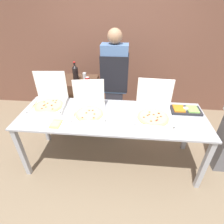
{
  "coord_description": "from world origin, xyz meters",
  "views": [
    {
      "loc": [
        0.17,
        -1.91,
        2.17
      ],
      "look_at": [
        0.0,
        0.0,
        0.91
      ],
      "focal_mm": 28.0,
      "sensor_mm": 36.0,
      "label": 1
    }
  ],
  "objects_px": {
    "soda_bottle": "(75,72)",
    "soda_can_colored": "(87,81)",
    "paper_plate_front_center": "(56,124)",
    "veggie_tray": "(185,110)",
    "pizza_box_far_left": "(153,111)",
    "pizza_box_far_right": "(89,109)",
    "soda_can_silver": "(85,76)",
    "pizza_box_near_right": "(50,100)",
    "person_server_vest": "(114,82)"
  },
  "relations": [
    {
      "from": "pizza_box_near_right",
      "to": "person_server_vest",
      "type": "relative_size",
      "value": 0.28
    },
    {
      "from": "pizza_box_far_right",
      "to": "veggie_tray",
      "type": "distance_m",
      "value": 1.31
    },
    {
      "from": "pizza_box_far_left",
      "to": "paper_plate_front_center",
      "type": "distance_m",
      "value": 1.24
    },
    {
      "from": "soda_bottle",
      "to": "soda_can_silver",
      "type": "height_order",
      "value": "soda_bottle"
    },
    {
      "from": "soda_bottle",
      "to": "soda_can_colored",
      "type": "relative_size",
      "value": 2.51
    },
    {
      "from": "pizza_box_far_right",
      "to": "veggie_tray",
      "type": "xyz_separation_m",
      "value": [
        1.3,
        0.17,
        -0.05
      ]
    },
    {
      "from": "pizza_box_near_right",
      "to": "soda_can_silver",
      "type": "xyz_separation_m",
      "value": [
        0.37,
        0.66,
        0.11
      ]
    },
    {
      "from": "pizza_box_far_right",
      "to": "soda_can_silver",
      "type": "height_order",
      "value": "pizza_box_far_right"
    },
    {
      "from": "soda_bottle",
      "to": "soda_can_silver",
      "type": "bearing_deg",
      "value": 6.06
    },
    {
      "from": "pizza_box_far_right",
      "to": "person_server_vest",
      "type": "distance_m",
      "value": 0.75
    },
    {
      "from": "pizza_box_far_left",
      "to": "soda_can_colored",
      "type": "distance_m",
      "value": 1.18
    },
    {
      "from": "soda_can_colored",
      "to": "person_server_vest",
      "type": "height_order",
      "value": "person_server_vest"
    },
    {
      "from": "pizza_box_far_left",
      "to": "person_server_vest",
      "type": "height_order",
      "value": "person_server_vest"
    },
    {
      "from": "veggie_tray",
      "to": "soda_bottle",
      "type": "distance_m",
      "value": 1.82
    },
    {
      "from": "pizza_box_far_left",
      "to": "soda_bottle",
      "type": "bearing_deg",
      "value": 150.23
    },
    {
      "from": "pizza_box_near_right",
      "to": "soda_can_silver",
      "type": "height_order",
      "value": "pizza_box_near_right"
    },
    {
      "from": "pizza_box_near_right",
      "to": "pizza_box_far_left",
      "type": "bearing_deg",
      "value": -11.37
    },
    {
      "from": "pizza_box_far_right",
      "to": "soda_bottle",
      "type": "height_order",
      "value": "soda_bottle"
    },
    {
      "from": "pizza_box_far_right",
      "to": "soda_can_colored",
      "type": "distance_m",
      "value": 0.67
    },
    {
      "from": "pizza_box_far_left",
      "to": "veggie_tray",
      "type": "xyz_separation_m",
      "value": [
        0.46,
        0.17,
        -0.06
      ]
    },
    {
      "from": "pizza_box_far_right",
      "to": "veggie_tray",
      "type": "bearing_deg",
      "value": -2.24
    },
    {
      "from": "pizza_box_far_right",
      "to": "soda_bottle",
      "type": "relative_size",
      "value": 1.6
    },
    {
      "from": "paper_plate_front_center",
      "to": "veggie_tray",
      "type": "relative_size",
      "value": 0.54
    },
    {
      "from": "veggie_tray",
      "to": "soda_can_colored",
      "type": "bearing_deg",
      "value": 162.04
    },
    {
      "from": "pizza_box_far_left",
      "to": "pizza_box_near_right",
      "type": "distance_m",
      "value": 1.45
    },
    {
      "from": "soda_can_silver",
      "to": "soda_can_colored",
      "type": "relative_size",
      "value": 1.0
    },
    {
      "from": "pizza_box_far_left",
      "to": "pizza_box_far_right",
      "type": "bearing_deg",
      "value": -176.43
    },
    {
      "from": "pizza_box_far_left",
      "to": "soda_can_colored",
      "type": "height_order",
      "value": "pizza_box_far_left"
    },
    {
      "from": "pizza_box_near_right",
      "to": "soda_can_silver",
      "type": "relative_size",
      "value": 4.08
    },
    {
      "from": "pizza_box_near_right",
      "to": "person_server_vest",
      "type": "height_order",
      "value": "person_server_vest"
    },
    {
      "from": "pizza_box_far_right",
      "to": "paper_plate_front_center",
      "type": "distance_m",
      "value": 0.47
    },
    {
      "from": "paper_plate_front_center",
      "to": "soda_can_colored",
      "type": "distance_m",
      "value": 0.97
    },
    {
      "from": "paper_plate_front_center",
      "to": "pizza_box_near_right",
      "type": "bearing_deg",
      "value": 118.57
    },
    {
      "from": "veggie_tray",
      "to": "soda_can_colored",
      "type": "height_order",
      "value": "soda_can_colored"
    },
    {
      "from": "pizza_box_far_right",
      "to": "pizza_box_near_right",
      "type": "bearing_deg",
      "value": 155.68
    },
    {
      "from": "pizza_box_far_right",
      "to": "soda_bottle",
      "type": "distance_m",
      "value": 0.91
    },
    {
      "from": "veggie_tray",
      "to": "soda_can_silver",
      "type": "relative_size",
      "value": 3.29
    },
    {
      "from": "pizza_box_far_right",
      "to": "paper_plate_front_center",
      "type": "height_order",
      "value": "pizza_box_far_right"
    },
    {
      "from": "soda_can_silver",
      "to": "person_server_vest",
      "type": "distance_m",
      "value": 0.54
    },
    {
      "from": "soda_bottle",
      "to": "pizza_box_far_right",
      "type": "bearing_deg",
      "value": -64.47
    },
    {
      "from": "pizza_box_far_left",
      "to": "pizza_box_far_right",
      "type": "distance_m",
      "value": 0.84
    },
    {
      "from": "paper_plate_front_center",
      "to": "soda_can_silver",
      "type": "height_order",
      "value": "soda_can_silver"
    },
    {
      "from": "person_server_vest",
      "to": "pizza_box_near_right",
      "type": "bearing_deg",
      "value": 30.66
    },
    {
      "from": "pizza_box_far_right",
      "to": "soda_bottle",
      "type": "bearing_deg",
      "value": 105.81
    },
    {
      "from": "pizza_box_near_right",
      "to": "soda_can_colored",
      "type": "distance_m",
      "value": 0.67
    },
    {
      "from": "paper_plate_front_center",
      "to": "soda_can_colored",
      "type": "bearing_deg",
      "value": 77.26
    },
    {
      "from": "veggie_tray",
      "to": "soda_bottle",
      "type": "relative_size",
      "value": 1.31
    },
    {
      "from": "soda_can_colored",
      "to": "person_server_vest",
      "type": "xyz_separation_m",
      "value": [
        0.43,
        0.04,
        -0.02
      ]
    },
    {
      "from": "pizza_box_far_right",
      "to": "paper_plate_front_center",
      "type": "bearing_deg",
      "value": -150.68
    },
    {
      "from": "paper_plate_front_center",
      "to": "soda_can_colored",
      "type": "xyz_separation_m",
      "value": [
        0.21,
        0.93,
        0.18
      ]
    }
  ]
}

